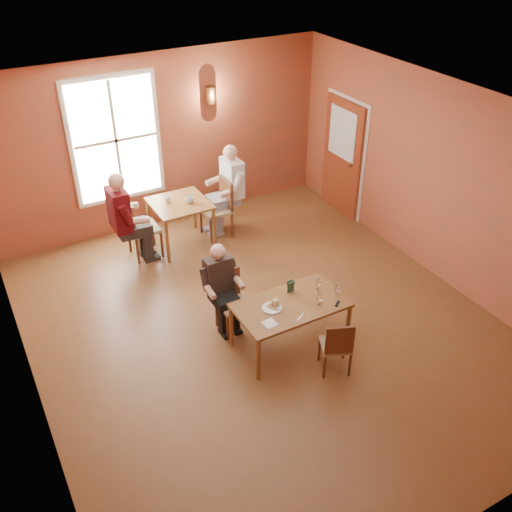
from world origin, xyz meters
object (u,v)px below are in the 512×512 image
main_table (290,324)px  second_table (181,224)px  chair_empty (335,344)px  chair_diner_maroon (144,227)px  chair_diner_main (233,303)px  diner_main (234,294)px  diner_maroon (140,214)px  chair_diner_white (216,209)px  diner_white (217,196)px

main_table → second_table: size_ratio=1.58×
chair_empty → chair_diner_maroon: chair_diner_maroon is taller
chair_empty → chair_diner_main: bearing=142.9°
diner_main → chair_empty: bearing=120.5°
diner_main → chair_empty: (0.75, -1.28, -0.21)m
chair_empty → diner_main: bearing=143.5°
chair_diner_main → diner_main: size_ratio=0.71×
diner_main → diner_maroon: bearing=-80.0°
main_table → diner_main: (-0.50, 0.62, 0.27)m
chair_diner_main → main_table: bearing=127.6°
chair_diner_white → diner_main: bearing=159.6°
chair_diner_main → diner_maroon: size_ratio=0.57×
diner_white → diner_maroon: size_ratio=0.98×
diner_white → main_table: bearing=171.9°
main_table → chair_diner_maroon: (-0.90, 3.05, 0.18)m
chair_diner_white → chair_empty: bearing=177.7°
diner_main → chair_diner_white: bearing=-110.4°
chair_diner_white → diner_maroon: diner_maroon is taller
chair_diner_white → chair_diner_maroon: 1.30m
diner_maroon → chair_diner_main: bearing=10.1°
chair_diner_main → chair_diner_white: bearing=-110.6°
chair_diner_main → chair_diner_white: size_ratio=0.85×
main_table → chair_diner_maroon: chair_diner_maroon is taller
chair_diner_white → chair_diner_maroon: (-1.30, 0.00, 0.01)m
diner_main → diner_maroon: 2.47m
main_table → second_table: 3.06m
diner_white → chair_diner_maroon: bearing=90.0°
second_table → diner_white: 0.77m
diner_main → chair_diner_white: size_ratio=1.19×
main_table → diner_white: 3.11m
chair_diner_white → chair_diner_maroon: bearing=90.0°
diner_main → diner_maroon: size_ratio=0.79×
diner_main → second_table: 2.45m
main_table → diner_maroon: bearing=106.9°
chair_diner_maroon → diner_maroon: bearing=-90.0°
main_table → chair_diner_main: chair_diner_main is taller
diner_main → main_table: bearing=128.9°
diner_main → chair_empty: 1.50m
chair_empty → second_table: second_table is taller
chair_empty → diner_white: size_ratio=0.53×
diner_white → chair_diner_maroon: diner_white is taller
diner_main → chair_empty: size_ratio=1.53×
chair_empty → second_table: 3.74m
second_table → diner_white: size_ratio=0.60×
diner_main → chair_diner_maroon: 2.47m
main_table → chair_diner_white: 3.08m
chair_diner_maroon → diner_maroon: diner_maroon is taller
second_table → diner_white: diner_white is taller
diner_white → chair_diner_maroon: (-1.33, 0.00, -0.24)m
diner_main → chair_diner_maroon: size_ratio=1.18×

